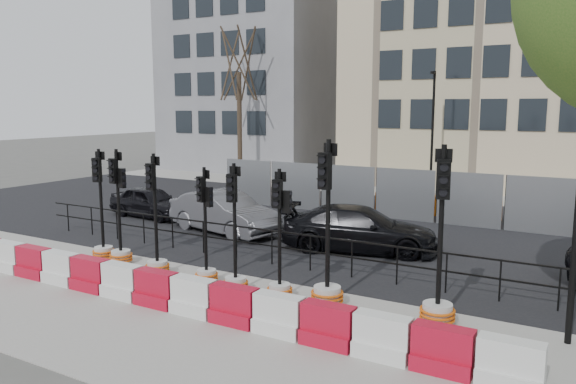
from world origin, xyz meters
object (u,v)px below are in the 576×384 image
Objects in this scene: traffic_signal_d at (206,256)px; traffic_signal_h at (438,289)px; traffic_signal_a at (103,238)px; car_c at (360,229)px; car_a at (150,202)px.

traffic_signal_h reaches higher than traffic_signal_d.
traffic_signal_a reaches higher than car_c.
traffic_signal_a is 0.88× the size of traffic_signal_h.
car_a is (-7.13, 5.55, -0.08)m from traffic_signal_d.
traffic_signal_d is (3.90, -0.24, 0.03)m from traffic_signal_a.
car_a is (-12.83, 5.32, -0.14)m from traffic_signal_h.
car_a is at bearing 140.22° from traffic_signal_h.
traffic_signal_d is 5.71m from traffic_signal_h.
traffic_signal_h is 5.89m from car_c.
traffic_signal_a is 0.63× the size of car_c.
traffic_signal_h is at bearing 18.34° from traffic_signal_d.
traffic_signal_d reaches higher than car_a.
traffic_signal_a reaches higher than traffic_signal_d.
traffic_signal_a is 6.21m from car_a.
traffic_signal_a is 0.86× the size of car_a.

